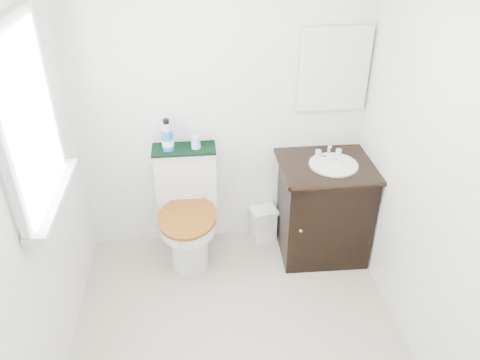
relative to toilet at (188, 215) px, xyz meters
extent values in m
plane|color=#BBB697|center=(0.30, -0.96, -0.39)|extent=(2.40, 2.40, 0.00)
plane|color=white|center=(0.30, 0.24, 0.81)|extent=(2.40, 0.00, 2.40)
plane|color=white|center=(-0.80, -0.96, 0.81)|extent=(0.00, 2.40, 2.40)
plane|color=white|center=(1.40, -0.96, 0.81)|extent=(0.00, 2.40, 2.40)
cube|color=white|center=(-0.77, -0.71, 1.16)|extent=(0.02, 0.70, 0.90)
cube|color=silver|center=(1.12, 0.21, 1.06)|extent=(0.50, 0.02, 0.60)
cylinder|color=silver|center=(0.00, -0.14, -0.17)|extent=(0.29, 0.29, 0.44)
cube|color=silver|center=(0.00, 0.11, -0.17)|extent=(0.29, 0.28, 0.44)
cube|color=silver|center=(0.00, 0.13, 0.27)|extent=(0.47, 0.18, 0.42)
cube|color=silver|center=(0.00, 0.13, 0.49)|extent=(0.49, 0.20, 0.03)
cylinder|color=silver|center=(0.00, -0.18, 0.06)|extent=(0.42, 0.42, 0.08)
cylinder|color=brown|center=(0.00, -0.18, 0.11)|extent=(0.48, 0.48, 0.02)
cube|color=black|center=(1.07, -0.06, 0.00)|extent=(0.67, 0.57, 0.78)
cube|color=black|center=(1.07, -0.06, 0.41)|extent=(0.71, 0.61, 0.04)
cylinder|color=silver|center=(1.10, -0.09, 0.44)|extent=(0.36, 0.36, 0.01)
ellipsoid|color=silver|center=(1.10, -0.09, 0.38)|extent=(0.31, 0.31, 0.16)
cylinder|color=silver|center=(1.10, 0.06, 0.48)|extent=(0.02, 0.02, 0.10)
cube|color=white|center=(0.63, 0.14, -0.25)|extent=(0.21, 0.18, 0.27)
cube|color=white|center=(0.63, 0.14, -0.10)|extent=(0.24, 0.21, 0.03)
cube|color=black|center=(0.00, 0.13, 0.52)|extent=(0.48, 0.22, 0.02)
cylinder|color=blue|center=(-0.11, 0.11, 0.61)|extent=(0.09, 0.09, 0.16)
cylinder|color=silver|center=(-0.11, 0.11, 0.71)|extent=(0.09, 0.09, 0.05)
cylinder|color=black|center=(-0.11, 0.11, 0.75)|extent=(0.05, 0.05, 0.03)
cone|color=#98C8F9|center=(0.09, 0.12, 0.57)|extent=(0.07, 0.07, 0.09)
ellipsoid|color=#187176|center=(1.06, 0.04, 0.44)|extent=(0.07, 0.04, 0.02)
camera|label=1|loc=(0.09, -3.02, 2.14)|focal=35.00mm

